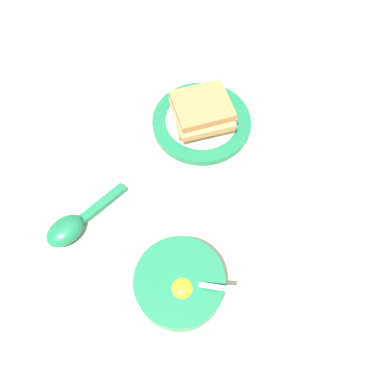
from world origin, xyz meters
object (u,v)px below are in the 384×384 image
at_px(toast_sandwich, 201,112).
at_px(toast_plate, 202,122).
at_px(soup_spoon, 72,226).
at_px(egg_bowl, 180,283).

bearing_deg(toast_sandwich, toast_plate, 142.60).
distance_m(toast_sandwich, soup_spoon, 0.31).
relative_size(toast_plate, toast_sandwich, 1.39).
height_order(toast_plate, soup_spoon, soup_spoon).
xyz_separation_m(toast_plate, toast_sandwich, (0.00, -0.00, 0.03)).
bearing_deg(egg_bowl, soup_spoon, -22.51).
xyz_separation_m(egg_bowl, soup_spoon, (0.19, -0.08, -0.01)).
height_order(egg_bowl, toast_sandwich, egg_bowl).
distance_m(egg_bowl, toast_plate, 0.32).
height_order(toast_plate, toast_sandwich, toast_sandwich).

